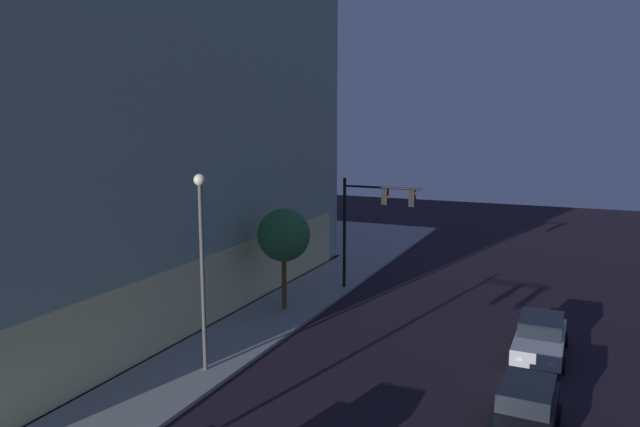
{
  "coord_description": "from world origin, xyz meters",
  "views": [
    {
      "loc": [
        -11.6,
        -5.43,
        9.52
      ],
      "look_at": [
        9.06,
        3.78,
        6.0
      ],
      "focal_mm": 32.78,
      "sensor_mm": 36.0,
      "label": 1
    }
  ],
  "objects_px": {
    "car_black": "(525,410)",
    "car_silver": "(540,336)",
    "traffic_light_far_corner": "(372,212)",
    "sidewalk_tree": "(284,235)",
    "modern_building": "(18,111)",
    "street_lamp_sidewalk": "(202,248)"
  },
  "relations": [
    {
      "from": "car_black",
      "to": "sidewalk_tree",
      "type": "bearing_deg",
      "value": 58.11
    },
    {
      "from": "modern_building",
      "to": "traffic_light_far_corner",
      "type": "bearing_deg",
      "value": -64.01
    },
    {
      "from": "traffic_light_far_corner",
      "to": "car_silver",
      "type": "bearing_deg",
      "value": -120.95
    },
    {
      "from": "traffic_light_far_corner",
      "to": "sidewalk_tree",
      "type": "relative_size",
      "value": 1.23
    },
    {
      "from": "traffic_light_far_corner",
      "to": "sidewalk_tree",
      "type": "distance_m",
      "value": 5.78
    },
    {
      "from": "modern_building",
      "to": "car_silver",
      "type": "distance_m",
      "value": 28.03
    },
    {
      "from": "traffic_light_far_corner",
      "to": "car_black",
      "type": "distance_m",
      "value": 16.1
    },
    {
      "from": "sidewalk_tree",
      "to": "street_lamp_sidewalk",
      "type": "bearing_deg",
      "value": -175.14
    },
    {
      "from": "traffic_light_far_corner",
      "to": "street_lamp_sidewalk",
      "type": "relative_size",
      "value": 0.84
    },
    {
      "from": "car_black",
      "to": "car_silver",
      "type": "xyz_separation_m",
      "value": [
        6.96,
        -0.01,
        -0.03
      ]
    },
    {
      "from": "modern_building",
      "to": "street_lamp_sidewalk",
      "type": "relative_size",
      "value": 4.19
    },
    {
      "from": "modern_building",
      "to": "street_lamp_sidewalk",
      "type": "bearing_deg",
      "value": -107.07
    },
    {
      "from": "traffic_light_far_corner",
      "to": "sidewalk_tree",
      "type": "xyz_separation_m",
      "value": [
        -4.93,
        2.93,
        -0.67
      ]
    },
    {
      "from": "traffic_light_far_corner",
      "to": "modern_building",
      "type": "bearing_deg",
      "value": 115.99
    },
    {
      "from": "car_silver",
      "to": "modern_building",
      "type": "bearing_deg",
      "value": 95.79
    },
    {
      "from": "modern_building",
      "to": "car_black",
      "type": "distance_m",
      "value": 28.21
    },
    {
      "from": "car_silver",
      "to": "traffic_light_far_corner",
      "type": "bearing_deg",
      "value": 59.05
    },
    {
      "from": "traffic_light_far_corner",
      "to": "car_black",
      "type": "height_order",
      "value": "traffic_light_far_corner"
    },
    {
      "from": "modern_building",
      "to": "car_silver",
      "type": "relative_size",
      "value": 6.67
    },
    {
      "from": "modern_building",
      "to": "sidewalk_tree",
      "type": "distance_m",
      "value": 15.68
    },
    {
      "from": "car_black",
      "to": "car_silver",
      "type": "bearing_deg",
      "value": -0.09
    },
    {
      "from": "sidewalk_tree",
      "to": "car_black",
      "type": "relative_size",
      "value": 1.2
    }
  ]
}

